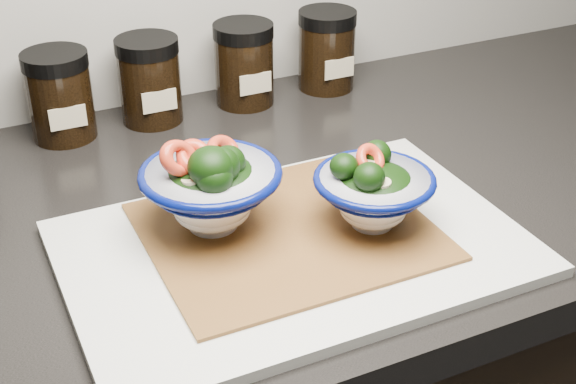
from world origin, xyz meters
name	(u,v)px	position (x,y,z in m)	size (l,w,h in m)	color
countertop	(268,207)	(0.00, 1.45, 0.88)	(3.50, 0.60, 0.04)	black
cutting_board	(294,248)	(-0.02, 1.33, 0.91)	(0.45, 0.30, 0.01)	silver
bamboo_mat	(288,231)	(-0.02, 1.35, 0.91)	(0.28, 0.24, 0.00)	brown
bowl_left	(211,187)	(-0.09, 1.39, 0.96)	(0.14, 0.14, 0.11)	white
bowl_right	(373,191)	(0.06, 1.32, 0.95)	(0.12, 0.12, 0.09)	white
spice_jar_b	(60,96)	(-0.18, 1.69, 0.96)	(0.08, 0.08, 0.11)	black
spice_jar_c	(150,80)	(-0.06, 1.69, 0.96)	(0.08, 0.08, 0.11)	black
spice_jar_d	(244,64)	(0.07, 1.69, 0.96)	(0.08, 0.08, 0.11)	black
spice_jar_e	(327,50)	(0.20, 1.69, 0.96)	(0.08, 0.08, 0.11)	black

